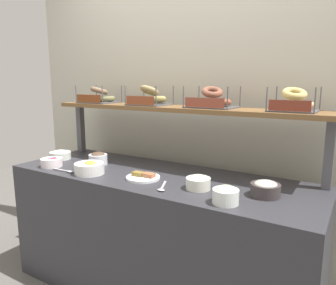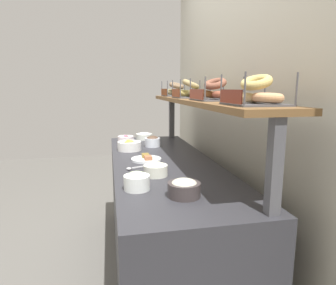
{
  "view_description": "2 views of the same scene",
  "coord_description": "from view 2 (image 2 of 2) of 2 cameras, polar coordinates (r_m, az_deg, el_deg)",
  "views": [
    {
      "loc": [
        1.12,
        -1.69,
        1.45
      ],
      "look_at": [
        0.04,
        0.08,
        1.06
      ],
      "focal_mm": 34.41,
      "sensor_mm": 36.0,
      "label": 1
    },
    {
      "loc": [
        1.98,
        -0.36,
        1.36
      ],
      "look_at": [
        0.09,
        0.02,
        1.0
      ],
      "focal_mm": 31.26,
      "sensor_mm": 36.0,
      "label": 2
    }
  ],
  "objects": [
    {
      "name": "back_wall",
      "position": [
        2.19,
        13.4,
        6.19
      ],
      "size": [
        3.26,
        0.06,
        2.4
      ],
      "primitive_type": "cube",
      "color": "#BCB8A6",
      "rests_on": "ground_plane"
    },
    {
      "name": "shelf_riser_right",
      "position": [
        1.23,
        20.07,
        -4.46
      ],
      "size": [
        0.05,
        0.05,
        0.4
      ],
      "primitive_type": "cube",
      "color": "#4C4C51",
      "rests_on": "deli_counter"
    },
    {
      "name": "bowl_cream_cheese",
      "position": [
        2.93,
        -4.67,
        1.3
      ],
      "size": [
        0.16,
        0.16,
        0.07
      ],
      "color": "white",
      "rests_on": "deli_counter"
    },
    {
      "name": "bagel_basket_everything",
      "position": [
        2.31,
        4.37,
        9.9
      ],
      "size": [
        0.29,
        0.26,
        0.15
      ],
      "color": "#4C4C51",
      "rests_on": "upper_shelf"
    },
    {
      "name": "upper_shelf",
      "position": [
        2.08,
        6.4,
        8.0
      ],
      "size": [
        2.02,
        0.32,
        0.03
      ],
      "primitive_type": "cube",
      "color": "brown",
      "rests_on": "shelf_riser_left"
    },
    {
      "name": "bowl_potato_salad",
      "position": [
        1.72,
        -2.43,
        -5.18
      ],
      "size": [
        0.14,
        0.14,
        0.08
      ],
      "color": "silver",
      "rests_on": "deli_counter"
    },
    {
      "name": "bagel_basket_cinnamon_raisin",
      "position": [
        1.85,
        9.02,
        9.56
      ],
      "size": [
        0.31,
        0.26,
        0.15
      ],
      "color": "#4C4C51",
      "rests_on": "upper_shelf"
    },
    {
      "name": "bowl_beet_salad",
      "position": [
        2.79,
        -8.24,
        0.66
      ],
      "size": [
        0.15,
        0.15,
        0.07
      ],
      "color": "white",
      "rests_on": "deli_counter"
    },
    {
      "name": "serving_spoon_near_plate",
      "position": [
        1.88,
        -6.53,
        -4.91
      ],
      "size": [
        0.09,
        0.17,
        0.01
      ],
      "color": "#B7B7BC",
      "rests_on": "deli_counter"
    },
    {
      "name": "serving_spoon_by_edge",
      "position": [
        2.6,
        -8.91,
        -0.63
      ],
      "size": [
        0.18,
        0.03,
        0.01
      ],
      "color": "#B7B7BC",
      "rests_on": "deli_counter"
    },
    {
      "name": "bagel_basket_plain",
      "position": [
        1.38,
        16.61,
        8.95
      ],
      "size": [
        0.27,
        0.26,
        0.14
      ],
      "color": "#4C4C51",
      "rests_on": "upper_shelf"
    },
    {
      "name": "serving_plate_white",
      "position": [
        2.09,
        -4.25,
        -3.18
      ],
      "size": [
        0.21,
        0.21,
        0.04
      ],
      "color": "white",
      "rests_on": "deli_counter"
    },
    {
      "name": "ground_plane",
      "position": [
        2.43,
        -0.89,
        -23.36
      ],
      "size": [
        8.0,
        8.0,
        0.0
      ],
      "primitive_type": "plane",
      "color": "#595651"
    },
    {
      "name": "shelf_riser_left",
      "position": [
        3.04,
        0.71,
        4.78
      ],
      "size": [
        0.05,
        0.05,
        0.4
      ],
      "primitive_type": "cube",
      "color": "#4C4C51",
      "rests_on": "deli_counter"
    },
    {
      "name": "bowl_scallion_spread",
      "position": [
        1.49,
        -6.11,
        -7.42
      ],
      "size": [
        0.13,
        0.13,
        0.09
      ],
      "color": "white",
      "rests_on": "deli_counter"
    },
    {
      "name": "bowl_tuna_salad",
      "position": [
        1.4,
        3.16,
        -8.82
      ],
      "size": [
        0.16,
        0.16,
        0.09
      ],
      "color": "#3C3435",
      "rests_on": "deli_counter"
    },
    {
      "name": "bagel_basket_poppy",
      "position": [
        2.79,
        1.6,
        9.96
      ],
      "size": [
        0.29,
        0.24,
        0.14
      ],
      "color": "#4C4C51",
      "rests_on": "upper_shelf"
    },
    {
      "name": "deli_counter",
      "position": [
        2.22,
        -0.93,
        -14.23
      ],
      "size": [
        2.06,
        0.7,
        0.85
      ],
      "primitive_type": "cube",
      "color": "#2D2D33",
      "rests_on": "ground_plane"
    },
    {
      "name": "bowl_fruit_salad",
      "position": [
        2.43,
        -7.54,
        -0.57
      ],
      "size": [
        0.19,
        0.19,
        0.09
      ],
      "color": "white",
      "rests_on": "deli_counter"
    },
    {
      "name": "bowl_chocolate_spread",
      "position": [
        2.57,
        -3.12,
        0.26
      ],
      "size": [
        0.13,
        0.13,
        0.1
      ],
      "color": "white",
      "rests_on": "deli_counter"
    }
  ]
}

